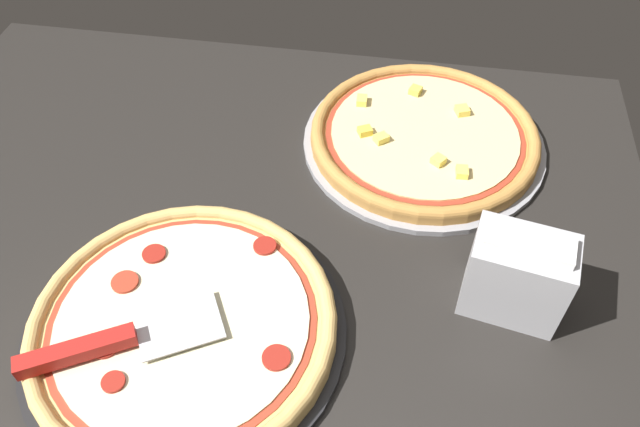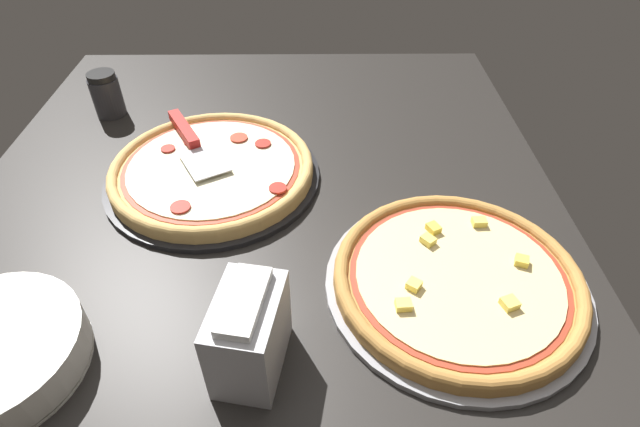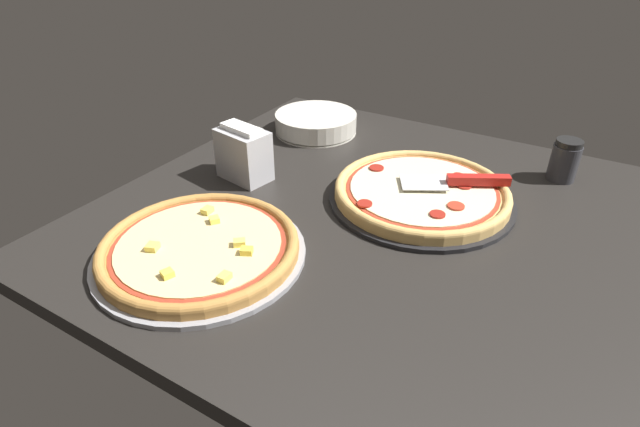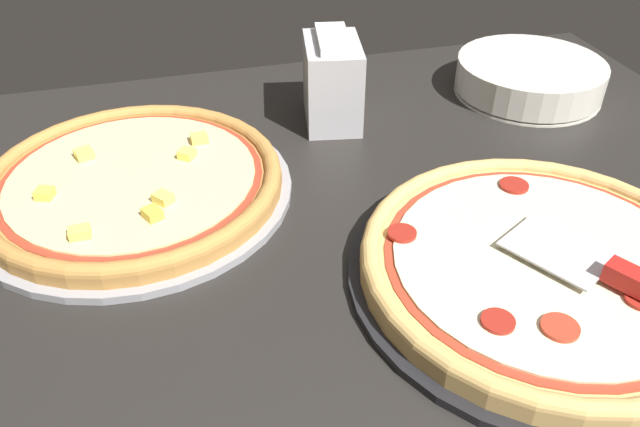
{
  "view_description": "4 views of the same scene",
  "coord_description": "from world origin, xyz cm",
  "px_view_note": "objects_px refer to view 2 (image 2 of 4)",
  "views": [
    {
      "loc": [
        21.13,
        -48.46,
        69.74
      ],
      "look_at": [
        11.5,
        10.41,
        3.0
      ],
      "focal_mm": 35.0,
      "sensor_mm": 36.0,
      "label": 1
    },
    {
      "loc": [
        75.22,
        9.77,
        58.61
      ],
      "look_at": [
        11.5,
        10.41,
        3.0
      ],
      "focal_mm": 28.0,
      "sensor_mm": 36.0,
      "label": 2
    },
    {
      "loc": [
        -32.91,
        84.46,
        56.38
      ],
      "look_at": [
        11.5,
        10.41,
        3.0
      ],
      "focal_mm": 28.0,
      "sensor_mm": 36.0,
      "label": 3
    },
    {
      "loc": [
        -43.47,
        25.4,
        45.64
      ],
      "look_at": [
        11.5,
        10.41,
        3.0
      ],
      "focal_mm": 35.0,
      "sensor_mm": 36.0,
      "label": 4
    }
  ],
  "objects_px": {
    "serving_spatula": "(188,136)",
    "pizza_back": "(458,278)",
    "parmesan_shaker": "(107,95)",
    "napkin_holder": "(249,333)",
    "pizza_front": "(212,168)"
  },
  "relations": [
    {
      "from": "pizza_front",
      "to": "serving_spatula",
      "type": "xyz_separation_m",
      "value": [
        -0.08,
        -0.06,
        0.02
      ]
    },
    {
      "from": "parmesan_shaker",
      "to": "napkin_holder",
      "type": "distance_m",
      "value": 0.76
    },
    {
      "from": "pizza_front",
      "to": "parmesan_shaker",
      "type": "bearing_deg",
      "value": -132.61
    },
    {
      "from": "parmesan_shaker",
      "to": "napkin_holder",
      "type": "relative_size",
      "value": 0.75
    },
    {
      "from": "serving_spatula",
      "to": "napkin_holder",
      "type": "bearing_deg",
      "value": 19.35
    },
    {
      "from": "pizza_front",
      "to": "napkin_holder",
      "type": "xyz_separation_m",
      "value": [
        0.41,
        0.11,
        0.04
      ]
    },
    {
      "from": "parmesan_shaker",
      "to": "napkin_holder",
      "type": "height_order",
      "value": "napkin_holder"
    },
    {
      "from": "napkin_holder",
      "to": "parmesan_shaker",
      "type": "bearing_deg",
      "value": -149.52
    },
    {
      "from": "parmesan_shaker",
      "to": "serving_spatula",
      "type": "bearing_deg",
      "value": 51.62
    },
    {
      "from": "serving_spatula",
      "to": "pizza_front",
      "type": "bearing_deg",
      "value": 35.39
    },
    {
      "from": "serving_spatula",
      "to": "pizza_back",
      "type": "bearing_deg",
      "value": 52.41
    },
    {
      "from": "serving_spatula",
      "to": "parmesan_shaker",
      "type": "height_order",
      "value": "parmesan_shaker"
    },
    {
      "from": "parmesan_shaker",
      "to": "pizza_front",
      "type": "bearing_deg",
      "value": 47.39
    },
    {
      "from": "pizza_back",
      "to": "serving_spatula",
      "type": "bearing_deg",
      "value": -127.59
    },
    {
      "from": "pizza_front",
      "to": "parmesan_shaker",
      "type": "height_order",
      "value": "parmesan_shaker"
    }
  ]
}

